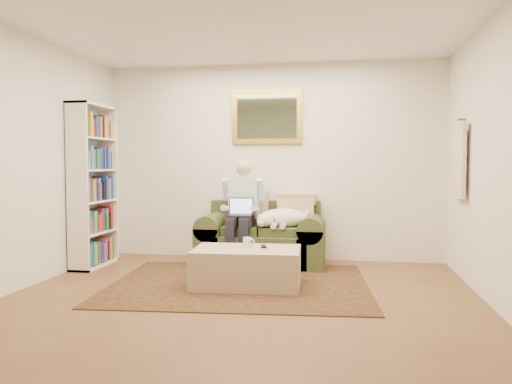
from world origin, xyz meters
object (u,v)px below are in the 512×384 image
(laptop, at_px, (240,211))
(sleeping_dog, at_px, (283,218))
(sofa, at_px, (262,243))
(bookshelf, at_px, (93,186))
(coffee_mug, at_px, (247,242))
(ottoman, at_px, (247,267))
(seated_man, at_px, (241,213))

(laptop, xyz_separation_m, sleeping_dog, (0.52, 0.13, -0.09))
(sofa, relative_size, bookshelf, 0.79)
(coffee_mug, bearing_deg, laptop, 106.01)
(laptop, height_order, sleeping_dog, laptop)
(sleeping_dog, relative_size, coffee_mug, 6.47)
(coffee_mug, height_order, bookshelf, bookshelf)
(sofa, bearing_deg, sleeping_dog, -15.74)
(sleeping_dog, bearing_deg, laptop, -166.36)
(ottoman, bearing_deg, coffee_mug, 99.35)
(laptop, height_order, ottoman, laptop)
(coffee_mug, bearing_deg, bookshelf, 163.43)
(laptop, bearing_deg, ottoman, -74.66)
(sleeping_dog, distance_m, coffee_mug, 1.05)
(seated_man, xyz_separation_m, coffee_mug, (0.25, -0.94, -0.21))
(sleeping_dog, distance_m, ottoman, 1.20)
(seated_man, distance_m, laptop, 0.07)
(seated_man, bearing_deg, sleeping_dog, 7.13)
(seated_man, bearing_deg, bookshelf, -169.86)
(bookshelf, bearing_deg, sleeping_dog, 9.47)
(sofa, xyz_separation_m, bookshelf, (-2.04, -0.47, 0.73))
(sleeping_dog, height_order, coffee_mug, sleeping_dog)
(ottoman, xyz_separation_m, coffee_mug, (-0.02, 0.10, 0.25))
(coffee_mug, xyz_separation_m, bookshelf, (-2.06, 0.61, 0.55))
(sofa, bearing_deg, laptop, -138.98)
(bookshelf, bearing_deg, seated_man, 10.14)
(laptop, xyz_separation_m, bookshelf, (-1.81, -0.26, 0.31))
(ottoman, relative_size, coffee_mug, 10.92)
(seated_man, relative_size, bookshelf, 0.66)
(sofa, height_order, laptop, laptop)
(ottoman, xyz_separation_m, bookshelf, (-2.07, 0.71, 0.80))
(sofa, relative_size, sleeping_dog, 2.43)
(ottoman, bearing_deg, sleeping_dog, 77.22)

